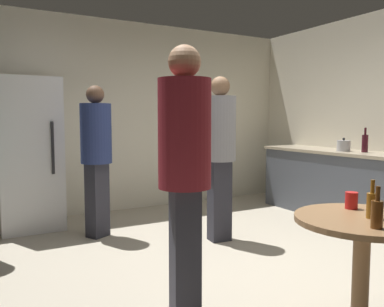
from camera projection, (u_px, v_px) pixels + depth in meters
The scene contains 13 objects.
ground_plane at pixel (231, 271), 3.59m from camera, with size 5.20×5.20×0.10m, color #B2A893.
wall_back at pixel (128, 117), 5.75m from camera, with size 5.32×0.06×2.70m, color silver.
refrigerator at pixel (29, 154), 4.73m from camera, with size 0.70×0.68×1.80m.
kitchen_counter at pixel (335, 183), 5.38m from camera, with size 0.64×2.20×0.90m.
kettle at pixel (344, 146), 5.17m from camera, with size 0.24×0.17×0.18m.
wine_bottle_on_counter at pixel (365, 143), 4.99m from camera, with size 0.08×0.08×0.31m.
foreground_table at pixel (362, 234), 2.38m from camera, with size 0.80×0.80×0.73m.
beer_bottle_amber at pixel (372, 204), 2.34m from camera, with size 0.06×0.06×0.23m.
beer_bottle_brown at pixel (377, 213), 2.13m from camera, with size 0.06×0.06×0.23m.
plastic_cup_red at pixel (351, 200), 2.59m from camera, with size 0.08×0.08×0.11m, color red.
person_in_maroon_shirt at pixel (185, 162), 2.54m from camera, with size 0.42×0.42×1.78m.
person_in_gray_shirt at pixel (220, 145), 4.25m from camera, with size 0.37×0.37×1.77m.
person_in_navy_shirt at pixel (96, 149), 4.39m from camera, with size 0.46×0.46×1.69m.
Camera 1 is at (-2.01, -2.86, 1.32)m, focal length 37.18 mm.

